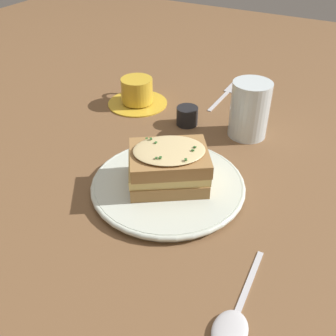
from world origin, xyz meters
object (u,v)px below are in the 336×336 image
dinner_plate (168,185)px  spoon (232,324)px  sandwich (168,166)px  teacup_with_saucer (137,93)px  fork (228,92)px  water_glass (250,110)px  condiment_pot (187,116)px

dinner_plate → spoon: 0.27m
dinner_plate → sandwich: bearing=-161.0°
sandwich → teacup_with_saucer: 0.33m
dinner_plate → fork: dinner_plate is taller
teacup_with_saucer → spoon: (-0.41, 0.44, -0.02)m
dinner_plate → water_glass: bearing=-103.4°
fork → spoon: (-0.24, 0.60, 0.00)m
spoon → fork: bearing=-70.5°
sandwich → water_glass: (-0.06, -0.24, 0.01)m
sandwich → fork: size_ratio=0.86×
dinner_plate → condiment_pot: size_ratio=5.66×
teacup_with_saucer → fork: size_ratio=0.75×
teacup_with_saucer → condiment_pot: size_ratio=3.04×
dinner_plate → sandwich: sandwich is taller
sandwich → fork: sandwich is taller
condiment_pot → water_glass: bearing=-171.0°
sandwich → water_glass: 0.24m
fork → water_glass: bearing=-57.5°
dinner_plate → water_glass: 0.25m
fork → teacup_with_saucer: bearing=-135.7°
teacup_with_saucer → water_glass: 0.28m
dinner_plate → teacup_with_saucer: 0.33m
teacup_with_saucer → spoon: size_ratio=0.84×
fork → condiment_pot: (0.02, 0.19, 0.02)m
condiment_pot → teacup_with_saucer: bearing=-12.3°
condiment_pot → dinner_plate: bearing=108.2°
dinner_plate → water_glass: size_ratio=2.26×
dinner_plate → condiment_pot: condiment_pot is taller
teacup_with_saucer → spoon: teacup_with_saucer is taller
fork → condiment_pot: 0.19m
sandwich → condiment_pot: bearing=-71.6°
fork → spoon: size_ratio=1.12×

